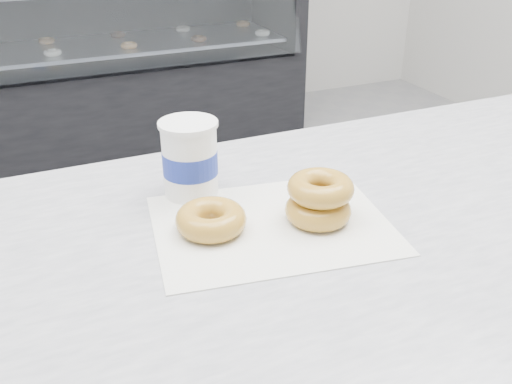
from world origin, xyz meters
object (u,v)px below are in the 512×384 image
Objects in this scene: coffee_cup at (190,158)px; display_case at (89,62)px; donut_single at (211,219)px; donut_stack at (319,199)px.

display_case is at bearing 108.68° from coffee_cup.
coffee_cup is at bearing -94.35° from display_case.
donut_single is at bearing -71.90° from coffee_cup.
display_case is 2.58m from coffee_cup.
donut_single is at bearing 167.41° from donut_stack.
display_case is at bearing 89.00° from donut_stack.
coffee_cup is (-0.19, -2.53, 0.47)m from display_case.
display_case reaches higher than donut_stack.
coffee_cup reaches higher than donut_single.
donut_single is 0.16m from donut_stack.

